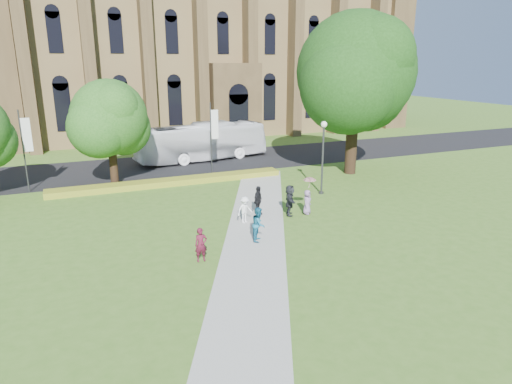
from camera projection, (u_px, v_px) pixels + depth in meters
name	position (u px, v px, depth m)	size (l,w,h in m)	color
ground	(263.00, 240.00, 24.46)	(160.00, 160.00, 0.00)	#416C20
road	(176.00, 165.00, 42.15)	(160.00, 10.00, 0.02)	black
footpath	(255.00, 234.00, 25.34)	(3.20, 30.00, 0.04)	#B2B2A8
flower_hedge	(171.00, 182.00, 35.32)	(18.00, 1.40, 0.45)	gold
cathedral	(211.00, 31.00, 59.74)	(52.60, 18.25, 28.00)	olive
streetlamp	(323.00, 149.00, 32.10)	(0.44, 0.44, 5.24)	#38383D
large_tree	(356.00, 72.00, 36.74)	(9.60, 9.60, 13.20)	#332114
street_tree_1	(109.00, 118.00, 33.58)	(5.60, 5.60, 8.05)	#332114
banner_pole_0	(212.00, 134.00, 37.75)	(0.70, 0.10, 6.00)	#38383D
banner_pole_1	(25.00, 146.00, 32.51)	(0.70, 0.10, 6.00)	#38383D
tour_coach	(202.00, 142.00, 43.60)	(2.99, 12.76, 3.56)	silver
pedestrian_0	(201.00, 245.00, 21.63)	(0.61, 0.40, 1.66)	#541327
pedestrian_1	(259.00, 224.00, 24.09)	(0.89, 0.70, 1.84)	#1B6A8B
pedestrian_2	(245.00, 210.00, 26.83)	(1.03, 0.59, 1.59)	white
pedestrian_3	(258.00, 201.00, 28.12)	(1.08, 0.45, 1.84)	black
pedestrian_4	(307.00, 202.00, 28.37)	(0.75, 0.49, 1.54)	gray
pedestrian_5	(290.00, 200.00, 28.10)	(1.78, 0.57, 1.92)	#24262C
parasol	(309.00, 184.00, 28.22)	(0.78, 0.78, 0.69)	#E8A4C3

